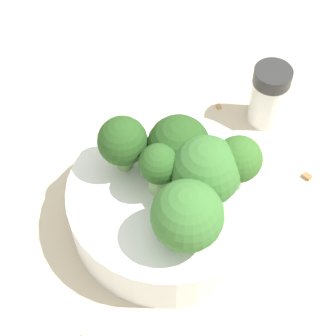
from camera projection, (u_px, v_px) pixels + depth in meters
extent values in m
plane|color=beige|center=(168.00, 218.00, 0.53)|extent=(3.00, 3.00, 0.00)
cylinder|color=white|center=(168.00, 204.00, 0.51)|extent=(0.18, 0.18, 0.05)
cylinder|color=#84AD66|center=(124.00, 156.00, 0.49)|extent=(0.02, 0.02, 0.03)
sphere|color=#28511E|center=(123.00, 141.00, 0.48)|extent=(0.04, 0.04, 0.04)
cylinder|color=#8EB770|center=(160.00, 174.00, 0.48)|extent=(0.02, 0.02, 0.03)
sphere|color=#2D5B23|center=(160.00, 159.00, 0.46)|extent=(0.03, 0.03, 0.03)
cylinder|color=#7A9E5B|center=(186.00, 230.00, 0.45)|extent=(0.02, 0.02, 0.02)
sphere|color=#3D7533|center=(187.00, 216.00, 0.43)|extent=(0.06, 0.06, 0.06)
cylinder|color=#84AD66|center=(204.00, 185.00, 0.48)|extent=(0.02, 0.02, 0.02)
sphere|color=#3D7533|center=(206.00, 170.00, 0.46)|extent=(0.06, 0.06, 0.06)
cylinder|color=#7A9E5B|center=(236.00, 175.00, 0.48)|extent=(0.02, 0.02, 0.03)
sphere|color=#386B28|center=(239.00, 159.00, 0.46)|extent=(0.04, 0.04, 0.04)
cylinder|color=#7A9E5B|center=(178.00, 160.00, 0.50)|extent=(0.02, 0.02, 0.02)
sphere|color=#28511E|center=(179.00, 146.00, 0.48)|extent=(0.06, 0.06, 0.06)
cylinder|color=silver|center=(268.00, 101.00, 0.58)|extent=(0.04, 0.04, 0.05)
cylinder|color=#2D2D2D|center=(273.00, 76.00, 0.55)|extent=(0.04, 0.04, 0.02)
cube|color=olive|center=(307.00, 175.00, 0.56)|extent=(0.01, 0.01, 0.01)
cube|color=#AD7F4C|center=(219.00, 106.00, 0.61)|extent=(0.01, 0.01, 0.01)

